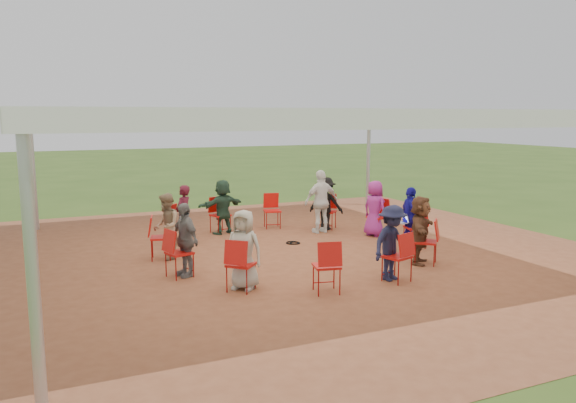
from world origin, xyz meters
name	(u,v)px	position (x,y,z in m)	size (l,w,h in m)	color
ground	(293,253)	(0.00, 0.00, 0.00)	(80.00, 80.00, 0.00)	#324D18
dirt_patch	(293,253)	(0.00, 0.00, 0.01)	(13.00, 13.00, 0.00)	brown
tent	(293,142)	(0.00, 0.00, 2.37)	(10.33, 10.33, 3.00)	#B2B2B7
chair_0	(415,228)	(2.69, -0.63, 0.45)	(0.42, 0.44, 0.90)	red
chair_1	(378,217)	(2.64, 0.80, 0.45)	(0.42, 0.44, 0.90)	red
chair_2	(327,212)	(1.89, 2.01, 0.45)	(0.42, 0.44, 0.90)	red
chair_3	(272,211)	(0.63, 2.69, 0.45)	(0.42, 0.44, 0.90)	red
chair_4	(220,215)	(-0.80, 2.64, 0.45)	(0.42, 0.44, 0.90)	red
chair_5	(179,224)	(-2.01, 1.89, 0.45)	(0.42, 0.44, 0.90)	red
chair_6	(161,238)	(-2.69, 0.63, 0.45)	(0.42, 0.44, 0.90)	red
chair_7	(179,253)	(-2.64, -0.80, 0.45)	(0.42, 0.44, 0.90)	red
chair_8	(241,265)	(-1.89, -2.01, 0.45)	(0.42, 0.44, 0.90)	red
chair_9	(327,266)	(-0.63, -2.69, 0.45)	(0.42, 0.44, 0.90)	red
chair_10	(397,257)	(0.80, -2.64, 0.45)	(0.42, 0.44, 0.90)	red
chair_11	(426,242)	(2.01, -1.89, 0.45)	(0.42, 0.44, 0.90)	red
person_seated_0	(410,218)	(2.57, -0.60, 0.68)	(0.80, 0.41, 1.36)	#171399
person_seated_1	(375,208)	(2.53, 0.76, 0.68)	(0.66, 0.37, 1.36)	#982686
person_seated_2	(326,204)	(1.81, 1.92, 0.68)	(0.88, 0.43, 1.36)	black
person_seated_3	(223,207)	(-0.76, 2.53, 0.68)	(1.26, 0.47, 1.36)	#274835
person_seated_4	(183,215)	(-1.92, 1.81, 0.68)	(0.49, 0.32, 1.36)	#46101E
person_seated_5	(166,226)	(-2.57, 0.60, 0.68)	(0.66, 0.38, 1.36)	#947D5F
person_seated_6	(185,240)	(-2.53, -0.76, 0.68)	(0.80, 0.41, 1.36)	slate
person_seated_7	(244,250)	(-1.81, -1.92, 0.68)	(0.66, 0.37, 1.36)	#ABA998
person_seated_8	(392,243)	(0.76, -2.53, 0.68)	(0.88, 0.43, 1.36)	#181B38
person_seated_9	(420,230)	(1.92, -1.81, 0.68)	(1.26, 0.47, 1.36)	brown
standing_person	(321,202)	(1.52, 1.63, 0.79)	(0.92, 0.47, 1.58)	white
cable_coil	(293,243)	(0.38, 0.81, 0.02)	(0.38, 0.38, 0.03)	black
laptop	(403,220)	(2.41, -0.57, 0.64)	(0.31, 0.35, 0.21)	#B7B7BC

